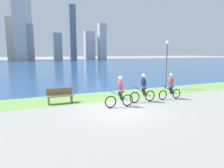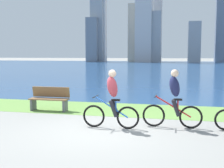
{
  "view_description": "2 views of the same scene",
  "coord_description": "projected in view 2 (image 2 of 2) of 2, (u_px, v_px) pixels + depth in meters",
  "views": [
    {
      "loc": [
        -4.19,
        -8.9,
        2.92
      ],
      "look_at": [
        -0.12,
        0.83,
        1.23
      ],
      "focal_mm": 31.32,
      "sensor_mm": 36.0,
      "label": 1
    },
    {
      "loc": [
        2.01,
        -7.61,
        2.14
      ],
      "look_at": [
        0.14,
        0.72,
        1.26
      ],
      "focal_mm": 46.67,
      "sensor_mm": 36.0,
      "label": 2
    }
  ],
  "objects": [
    {
      "name": "city_skyline_far_shore",
      "position": [
        159.0,
        27.0,
        78.78
      ],
      "size": [
        50.08,
        9.34,
        25.75
      ],
      "color": "slate",
      "rests_on": "ground"
    },
    {
      "name": "grass_strip_bayside",
      "position": [
        123.0,
        109.0,
        11.28
      ],
      "size": [
        120.0,
        2.74,
        0.01
      ],
      "primitive_type": "cube",
      "color": "#6B9947",
      "rests_on": "ground"
    },
    {
      "name": "ground_plane",
      "position": [
        101.0,
        132.0,
        8.04
      ],
      "size": [
        300.0,
        300.0,
        0.0
      ],
      "primitive_type": "plane",
      "color": "gray"
    },
    {
      "name": "bench_near_path",
      "position": [
        50.0,
        99.0,
        11.04
      ],
      "size": [
        1.5,
        0.47,
        0.9
      ],
      "color": "brown",
      "rests_on": "ground"
    },
    {
      "name": "bay_water_surface",
      "position": [
        165.0,
        67.0,
        50.3
      ],
      "size": [
        300.0,
        77.66,
        0.0
      ],
      "primitive_type": "cube",
      "color": "navy",
      "rests_on": "ground"
    },
    {
      "name": "cyclist_trailing",
      "position": [
        174.0,
        99.0,
        8.42
      ],
      "size": [
        1.73,
        0.52,
        1.7
      ],
      "color": "black",
      "rests_on": "ground"
    },
    {
      "name": "cyclist_lead",
      "position": [
        112.0,
        99.0,
        8.37
      ],
      "size": [
        1.67,
        0.52,
        1.7
      ],
      "color": "black",
      "rests_on": "ground"
    }
  ]
}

